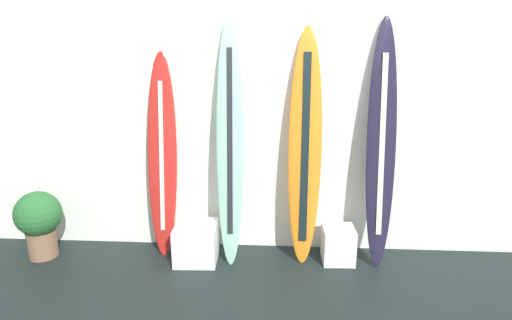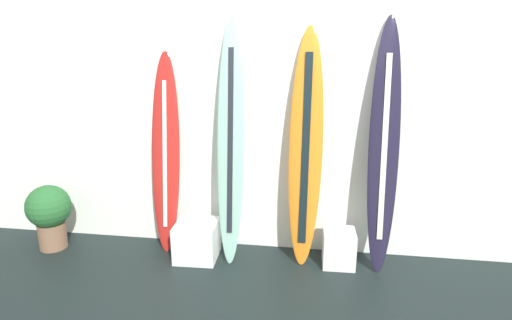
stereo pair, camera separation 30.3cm
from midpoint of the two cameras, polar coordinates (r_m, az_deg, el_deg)
wall_back at (r=3.86m, az=7.50°, el=7.45°), size 7.20×0.20×2.80m
surfboard_crimson at (r=3.90m, az=-10.31°, el=0.44°), size 0.29×0.30×1.90m
surfboard_seafoam at (r=3.65m, az=-1.16°, el=2.51°), size 0.26×0.42×2.23m
surfboard_sunset at (r=3.64m, az=9.30°, el=1.22°), size 0.31×0.36×2.11m
surfboard_charcoal at (r=3.69m, az=19.66°, el=1.51°), size 0.27×0.39×2.19m
display_block_left at (r=3.94m, az=-6.03°, el=-11.11°), size 0.40×0.40×0.35m
display_block_center at (r=3.91m, az=13.70°, el=-11.86°), size 0.29×0.29×0.33m
potted_plant at (r=4.42m, az=-25.15°, el=-6.63°), size 0.42×0.42×0.64m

